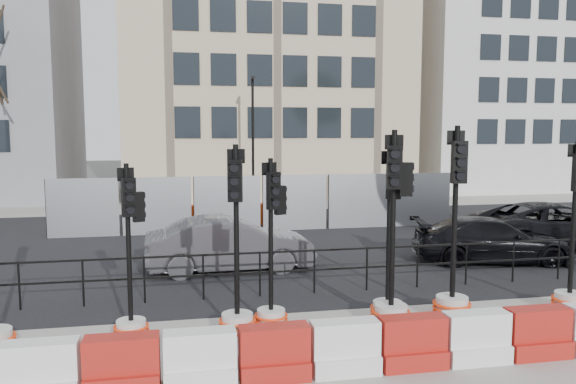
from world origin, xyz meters
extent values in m
plane|color=#51514C|center=(0.00, 0.00, 0.00)|extent=(120.00, 120.00, 0.00)
cube|color=gray|center=(0.00, -3.00, 0.01)|extent=(40.00, 6.00, 0.02)
cube|color=black|center=(0.00, 7.00, 0.01)|extent=(40.00, 14.00, 0.03)
cube|color=gray|center=(0.00, 16.00, 0.01)|extent=(40.00, 4.00, 0.02)
cube|color=#CAB294|center=(2.00, 22.00, 9.00)|extent=(15.00, 10.00, 18.00)
cube|color=silver|center=(17.00, 22.00, 8.00)|extent=(12.00, 9.00, 16.00)
cylinder|color=black|center=(-6.00, 1.20, 0.50)|extent=(0.04, 0.04, 1.00)
cylinder|color=black|center=(-4.80, 1.20, 0.50)|extent=(0.04, 0.04, 1.00)
cylinder|color=black|center=(-3.60, 1.20, 0.50)|extent=(0.04, 0.04, 1.00)
cylinder|color=black|center=(-2.40, 1.20, 0.50)|extent=(0.04, 0.04, 1.00)
cylinder|color=black|center=(-1.20, 1.20, 0.50)|extent=(0.04, 0.04, 1.00)
cylinder|color=black|center=(0.00, 1.20, 0.50)|extent=(0.04, 0.04, 1.00)
cylinder|color=black|center=(1.20, 1.20, 0.50)|extent=(0.04, 0.04, 1.00)
cylinder|color=black|center=(2.40, 1.20, 0.50)|extent=(0.04, 0.04, 1.00)
cylinder|color=black|center=(3.60, 1.20, 0.50)|extent=(0.04, 0.04, 1.00)
cylinder|color=black|center=(4.80, 1.20, 0.50)|extent=(0.04, 0.04, 1.00)
cylinder|color=black|center=(6.00, 1.20, 0.50)|extent=(0.04, 0.04, 1.00)
cube|color=black|center=(0.00, 1.20, 0.98)|extent=(18.00, 0.04, 0.04)
cube|color=black|center=(0.00, 1.20, 0.55)|extent=(18.00, 0.04, 0.04)
cube|color=#95989E|center=(-6.00, 9.00, 1.00)|extent=(2.30, 0.05, 2.00)
cylinder|color=black|center=(-7.15, 9.00, 1.00)|extent=(0.05, 0.05, 2.00)
cube|color=#95989E|center=(-3.60, 9.00, 1.00)|extent=(2.30, 0.05, 2.00)
cylinder|color=black|center=(-4.75, 9.00, 1.00)|extent=(0.05, 0.05, 2.00)
cube|color=#95989E|center=(-1.20, 9.00, 1.00)|extent=(2.30, 0.05, 2.00)
cylinder|color=black|center=(-2.35, 9.00, 1.00)|extent=(0.05, 0.05, 2.00)
cube|color=#95989E|center=(1.20, 9.00, 1.00)|extent=(2.30, 0.05, 2.00)
cylinder|color=black|center=(0.05, 9.00, 1.00)|extent=(0.05, 0.05, 2.00)
cube|color=#95989E|center=(3.60, 9.00, 1.00)|extent=(2.30, 0.05, 2.00)
cylinder|color=black|center=(2.45, 9.00, 1.00)|extent=(0.05, 0.05, 2.00)
cube|color=#95989E|center=(6.00, 9.00, 1.00)|extent=(2.30, 0.05, 2.00)
cylinder|color=black|center=(4.85, 9.00, 1.00)|extent=(0.05, 0.05, 2.00)
cube|color=#E4470F|center=(-4.00, 10.50, 0.40)|extent=(1.00, 0.40, 0.80)
cube|color=#E4470F|center=(-2.00, 10.50, 0.40)|extent=(1.00, 0.40, 0.80)
cube|color=#E4470F|center=(0.00, 10.50, 0.40)|extent=(1.00, 0.40, 0.80)
cube|color=#E4470F|center=(2.00, 10.50, 0.40)|extent=(1.00, 0.40, 0.80)
cube|color=#E4470F|center=(4.00, 10.50, 0.40)|extent=(1.00, 0.40, 0.80)
cube|color=#E4470F|center=(6.00, 10.50, 0.40)|extent=(1.00, 0.40, 0.80)
cylinder|color=black|center=(0.50, 15.00, 3.00)|extent=(0.12, 0.12, 6.00)
cube|color=black|center=(0.50, 14.75, 5.90)|extent=(0.12, 0.50, 0.12)
cube|color=white|center=(-4.73, -2.80, 0.55)|extent=(1.00, 0.35, 0.50)
cube|color=red|center=(-3.68, -2.80, 0.15)|extent=(1.00, 0.50, 0.30)
cube|color=red|center=(-3.68, -2.80, 0.55)|extent=(1.00, 0.35, 0.50)
cube|color=white|center=(-2.62, -2.80, 0.15)|extent=(1.00, 0.50, 0.30)
cube|color=white|center=(-2.62, -2.80, 0.55)|extent=(1.00, 0.35, 0.50)
cube|color=red|center=(-1.58, -2.80, 0.15)|extent=(1.00, 0.50, 0.30)
cube|color=red|center=(-1.58, -2.80, 0.55)|extent=(1.00, 0.35, 0.50)
cube|color=white|center=(-0.53, -2.80, 0.15)|extent=(1.00, 0.50, 0.30)
cube|color=white|center=(-0.53, -2.80, 0.55)|extent=(1.00, 0.35, 0.50)
cube|color=red|center=(0.53, -2.80, 0.15)|extent=(1.00, 0.50, 0.30)
cube|color=red|center=(0.53, -2.80, 0.55)|extent=(1.00, 0.35, 0.50)
cube|color=white|center=(1.58, -2.80, 0.15)|extent=(1.00, 0.50, 0.30)
cube|color=white|center=(1.58, -2.80, 0.55)|extent=(1.00, 0.35, 0.50)
cube|color=red|center=(2.62, -2.80, 0.15)|extent=(1.00, 0.50, 0.30)
cube|color=red|center=(2.62, -2.80, 0.55)|extent=(1.00, 0.35, 0.50)
cylinder|color=silver|center=(-3.71, -0.86, 0.18)|extent=(0.50, 0.50, 0.37)
torus|color=#FF3B0D|center=(-3.71, -0.86, 0.11)|extent=(0.60, 0.60, 0.05)
torus|color=#FF3B0D|center=(-3.71, -0.86, 0.18)|extent=(0.60, 0.60, 0.05)
torus|color=#FF3B0D|center=(-3.71, -0.86, 0.26)|extent=(0.60, 0.60, 0.05)
cylinder|color=black|center=(-3.71, -0.86, 1.65)|extent=(0.08, 0.08, 2.76)
cube|color=black|center=(-3.68, -0.96, 2.48)|extent=(0.25, 0.19, 0.64)
cylinder|color=black|center=(-3.65, -1.03, 2.28)|extent=(0.15, 0.09, 0.14)
cylinder|color=black|center=(-3.65, -1.03, 2.48)|extent=(0.15, 0.09, 0.14)
cylinder|color=black|center=(-3.65, -1.03, 2.68)|extent=(0.15, 0.09, 0.14)
cube|color=black|center=(-3.73, -0.80, 2.85)|extent=(0.27, 0.11, 0.22)
cube|color=black|center=(-3.54, -0.80, 2.30)|extent=(0.21, 0.17, 0.51)
cylinder|color=silver|center=(-1.92, -0.97, 0.20)|extent=(0.55, 0.55, 0.40)
torus|color=#FF3B0D|center=(-1.92, -0.97, 0.12)|extent=(0.66, 0.66, 0.05)
torus|color=#FF3B0D|center=(-1.92, -0.97, 0.20)|extent=(0.66, 0.66, 0.05)
torus|color=#FF3B0D|center=(-1.92, -0.97, 0.28)|extent=(0.66, 0.66, 0.05)
cylinder|color=black|center=(-1.92, -0.97, 1.82)|extent=(0.09, 0.09, 3.04)
cube|color=black|center=(-1.94, -1.09, 2.73)|extent=(0.27, 0.19, 0.71)
cylinder|color=black|center=(-1.96, -1.17, 2.51)|extent=(0.16, 0.08, 0.15)
cylinder|color=black|center=(-1.96, -1.17, 2.73)|extent=(0.16, 0.08, 0.15)
cylinder|color=black|center=(-1.96, -1.17, 2.95)|extent=(0.16, 0.08, 0.15)
cube|color=black|center=(-1.90, -0.91, 3.14)|extent=(0.30, 0.09, 0.24)
cylinder|color=silver|center=(-1.29, -0.77, 0.19)|extent=(0.51, 0.51, 0.37)
torus|color=#FF3B0D|center=(-1.29, -0.77, 0.11)|extent=(0.61, 0.61, 0.05)
torus|color=#FF3B0D|center=(-1.29, -0.77, 0.19)|extent=(0.61, 0.61, 0.05)
torus|color=#FF3B0D|center=(-1.29, -0.77, 0.26)|extent=(0.61, 0.61, 0.05)
cylinder|color=black|center=(-1.29, -0.77, 1.69)|extent=(0.08, 0.08, 2.81)
cube|color=black|center=(-1.25, -0.87, 2.53)|extent=(0.25, 0.19, 0.66)
cylinder|color=black|center=(-1.23, -0.95, 2.32)|extent=(0.15, 0.09, 0.14)
cylinder|color=black|center=(-1.23, -0.95, 2.53)|extent=(0.15, 0.09, 0.14)
cylinder|color=black|center=(-1.23, -0.95, 2.73)|extent=(0.15, 0.09, 0.14)
cube|color=black|center=(-1.30, -0.71, 2.90)|extent=(0.28, 0.11, 0.22)
cube|color=black|center=(-1.11, -0.71, 2.34)|extent=(0.21, 0.17, 0.51)
cylinder|color=silver|center=(0.92, -0.80, 0.20)|extent=(0.54, 0.54, 0.40)
torus|color=#FF3B0D|center=(0.92, -0.80, 0.12)|extent=(0.65, 0.65, 0.05)
torus|color=#FF3B0D|center=(0.92, -0.80, 0.20)|extent=(0.65, 0.65, 0.05)
torus|color=#FF3B0D|center=(0.92, -0.80, 0.28)|extent=(0.65, 0.65, 0.05)
cylinder|color=black|center=(0.92, -0.80, 1.79)|extent=(0.09, 0.09, 2.98)
cube|color=black|center=(0.94, -0.91, 2.68)|extent=(0.26, 0.18, 0.70)
cylinder|color=black|center=(0.95, -0.99, 2.46)|extent=(0.16, 0.08, 0.15)
cylinder|color=black|center=(0.95, -0.99, 2.68)|extent=(0.16, 0.08, 0.15)
cylinder|color=black|center=(0.95, -0.99, 2.90)|extent=(0.16, 0.08, 0.15)
cube|color=black|center=(0.91, -0.74, 3.08)|extent=(0.30, 0.09, 0.24)
cylinder|color=silver|center=(0.86, -1.11, 0.22)|extent=(0.59, 0.59, 0.43)
torus|color=#FF3B0D|center=(0.86, -1.11, 0.13)|extent=(0.71, 0.71, 0.05)
torus|color=#FF3B0D|center=(0.86, -1.11, 0.22)|extent=(0.71, 0.71, 0.05)
torus|color=#FF3B0D|center=(0.86, -1.11, 0.30)|extent=(0.71, 0.71, 0.05)
cylinder|color=black|center=(0.86, -1.11, 1.95)|extent=(0.10, 0.10, 3.26)
cube|color=black|center=(0.82, -1.23, 2.93)|extent=(0.29, 0.22, 0.76)
cylinder|color=black|center=(0.80, -1.32, 2.69)|extent=(0.17, 0.10, 0.16)
cylinder|color=black|center=(0.80, -1.32, 2.93)|extent=(0.17, 0.10, 0.16)
cylinder|color=black|center=(0.80, -1.32, 3.17)|extent=(0.17, 0.10, 0.16)
cube|color=black|center=(0.88, -1.05, 3.37)|extent=(0.32, 0.13, 0.26)
cube|color=black|center=(1.07, -1.17, 2.71)|extent=(0.25, 0.20, 0.60)
cylinder|color=silver|center=(2.17, -0.88, 0.22)|extent=(0.60, 0.60, 0.44)
torus|color=#FF3B0D|center=(2.17, -0.88, 0.13)|extent=(0.72, 0.72, 0.06)
torus|color=#FF3B0D|center=(2.17, -0.88, 0.22)|extent=(0.72, 0.72, 0.06)
torus|color=#FF3B0D|center=(2.17, -0.88, 0.31)|extent=(0.72, 0.72, 0.06)
cylinder|color=black|center=(2.17, -0.88, 2.00)|extent=(0.10, 0.10, 3.33)
cube|color=black|center=(2.16, -1.02, 3.00)|extent=(0.28, 0.19, 0.78)
cylinder|color=black|center=(2.14, -1.10, 2.75)|extent=(0.17, 0.08, 0.17)
cylinder|color=black|center=(2.14, -1.10, 3.00)|extent=(0.17, 0.08, 0.17)
cylinder|color=black|center=(2.14, -1.10, 3.24)|extent=(0.17, 0.08, 0.17)
cube|color=black|center=(2.18, -0.82, 3.44)|extent=(0.33, 0.07, 0.27)
cylinder|color=silver|center=(4.61, -0.99, 0.21)|extent=(0.56, 0.56, 0.41)
torus|color=#FF3B0D|center=(4.61, -0.99, 0.12)|extent=(0.67, 0.67, 0.05)
torus|color=#FF3B0D|center=(4.61, -0.99, 0.21)|extent=(0.67, 0.67, 0.05)
torus|color=#FF3B0D|center=(4.61, -0.99, 0.29)|extent=(0.67, 0.67, 0.05)
cylinder|color=black|center=(4.61, -0.99, 1.85)|extent=(0.09, 0.09, 3.08)
cube|color=black|center=(4.62, -0.93, 3.19)|extent=(0.31, 0.09, 0.25)
imported|color=#434247|center=(-1.62, 3.58, 0.69)|extent=(1.81, 4.33, 1.39)
imported|color=black|center=(5.44, 3.21, 0.61)|extent=(3.43, 4.90, 1.22)
imported|color=black|center=(8.29, 4.48, 0.71)|extent=(2.49, 5.14, 1.41)
camera|label=1|loc=(-2.87, -10.42, 3.57)|focal=35.00mm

